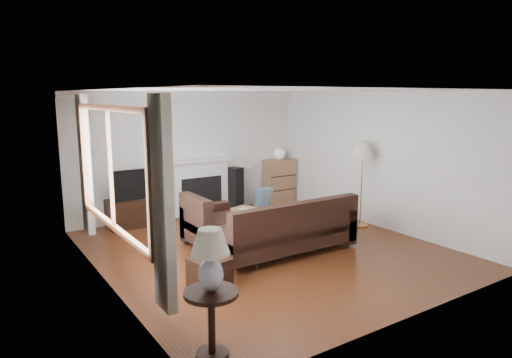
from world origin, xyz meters
TOP-DOWN VIEW (x-y plane):
  - room at (0.00, 0.00)m, footprint 5.10×5.60m
  - window at (-2.45, -0.20)m, footprint 0.12×2.74m
  - curtain_near at (-2.40, -1.72)m, footprint 0.10×0.35m
  - curtain_far at (-2.40, 1.32)m, footprint 0.10×0.35m
  - fireplace at (0.15, 2.64)m, footprint 1.40×0.26m
  - tv_stand at (-1.28, 2.48)m, footprint 1.05×0.47m
  - television at (-1.28, 2.48)m, footprint 0.99×0.13m
  - speaker_left at (-0.76, 2.52)m, footprint 0.36×0.39m
  - speaker_right at (0.93, 2.54)m, footprint 0.32×0.35m
  - bookshelf at (2.11, 2.53)m, footprint 0.73×0.35m
  - globe_lamp at (2.11, 2.53)m, footprint 0.25×0.25m
  - sectional_sofa at (0.13, -0.28)m, footprint 2.52×1.84m
  - coffee_table at (0.03, 0.97)m, footprint 1.15×0.85m
  - footstool at (-1.43, -0.79)m, footprint 0.51×0.51m
  - floor_lamp at (2.22, 0.11)m, footprint 0.45×0.45m
  - side_table at (-2.15, -2.20)m, footprint 0.52×0.52m
  - table_lamp at (-2.15, -2.20)m, footprint 0.36×0.36m

SIDE VIEW (x-z plane):
  - footstool at x=-1.43m, z-range 0.00..0.37m
  - coffee_table at x=0.03m, z-range 0.00..0.40m
  - tv_stand at x=-1.28m, z-range 0.00..0.53m
  - side_table at x=-2.15m, z-range 0.00..0.65m
  - sectional_sofa at x=0.13m, z-range 0.00..0.81m
  - speaker_right at x=0.93m, z-range 0.00..0.91m
  - speaker_left at x=-0.76m, z-range 0.00..0.94m
  - bookshelf at x=2.11m, z-range 0.00..1.00m
  - fireplace at x=0.15m, z-range 0.00..1.15m
  - floor_lamp at x=2.22m, z-range 0.00..1.60m
  - television at x=-1.28m, z-range 0.53..1.10m
  - table_lamp at x=-2.15m, z-range 0.65..1.23m
  - globe_lamp at x=2.11m, z-range 1.00..1.25m
  - room at x=0.00m, z-range -0.02..2.52m
  - curtain_near at x=-2.40m, z-range 0.35..2.45m
  - curtain_far at x=-2.40m, z-range 0.35..2.45m
  - window at x=-2.45m, z-range 0.78..2.32m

